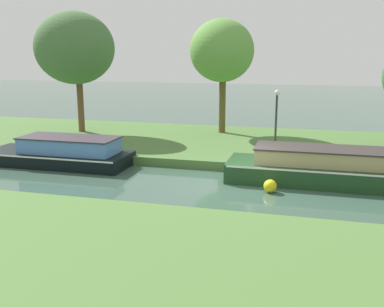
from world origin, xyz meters
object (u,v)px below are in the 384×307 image
(willow_tree_centre, at_px, (222,51))
(mooring_post_near, at_px, (97,143))
(forest_barge, at_px, (352,170))
(black_narrowboat, at_px, (62,153))
(lamp_post, at_px, (276,116))
(channel_buoy, at_px, (270,186))
(willow_tree_left, at_px, (74,48))

(willow_tree_centre, height_order, mooring_post_near, willow_tree_centre)
(forest_barge, height_order, black_narrowboat, forest_barge)
(forest_barge, xyz_separation_m, lamp_post, (-3.21, 2.46, 1.69))
(willow_tree_centre, bearing_deg, black_narrowboat, -126.53)
(lamp_post, xyz_separation_m, channel_buoy, (0.20, -4.25, -2.08))
(willow_tree_left, xyz_separation_m, willow_tree_centre, (8.39, 1.95, -0.16))
(willow_tree_left, relative_size, mooring_post_near, 9.28)
(forest_barge, distance_m, channel_buoy, 3.52)
(black_narrowboat, relative_size, willow_tree_centre, 1.04)
(willow_tree_left, height_order, channel_buoy, willow_tree_left)
(willow_tree_left, bearing_deg, forest_barge, -21.64)
(forest_barge, xyz_separation_m, black_narrowboat, (-12.78, -0.00, -0.08))
(forest_barge, bearing_deg, channel_buoy, -149.23)
(lamp_post, distance_m, mooring_post_near, 8.71)
(black_narrowboat, distance_m, willow_tree_centre, 10.99)
(lamp_post, bearing_deg, mooring_post_near, -173.65)
(channel_buoy, bearing_deg, willow_tree_left, 147.36)
(black_narrowboat, distance_m, lamp_post, 10.04)
(willow_tree_left, height_order, willow_tree_centre, willow_tree_left)
(forest_barge, relative_size, mooring_post_near, 12.81)
(black_narrowboat, bearing_deg, willow_tree_centre, 53.47)
(black_narrowboat, bearing_deg, forest_barge, 0.00)
(black_narrowboat, distance_m, mooring_post_near, 1.86)
(willow_tree_left, relative_size, willow_tree_centre, 1.07)
(willow_tree_left, xyz_separation_m, channel_buoy, (12.24, -7.84, -5.12))
(forest_barge, distance_m, willow_tree_left, 17.07)
(forest_barge, distance_m, black_narrowboat, 12.78)
(black_narrowboat, distance_m, channel_buoy, 9.94)
(forest_barge, bearing_deg, willow_tree_left, 158.36)
(willow_tree_centre, relative_size, channel_buoy, 13.39)
(black_narrowboat, distance_m, willow_tree_left, 8.11)
(willow_tree_centre, height_order, channel_buoy, willow_tree_centre)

